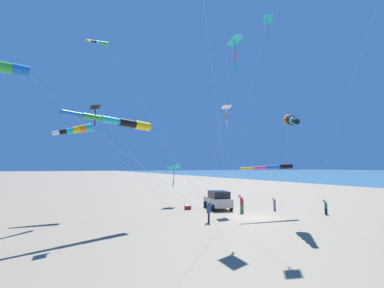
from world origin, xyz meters
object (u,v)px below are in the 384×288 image
at_px(person_bystander_far, 275,204).
at_px(kite_delta_white_trailing, 234,41).
at_px(kite_delta_yellow_midlevel, 174,167).
at_px(kite_windsock_rainbow_low_near, 291,120).
at_px(kite_windsock_striped_overhead, 274,167).
at_px(person_child_grey_jacket, 242,203).
at_px(kite_delta_long_streamer_right, 267,21).
at_px(person_adult_flyer, 209,210).
at_px(kite_windsock_black_fish_shape, 78,129).
at_px(person_child_green_jacket, 326,206).
at_px(cooler_box, 188,207).
at_px(kite_delta_checkered_midright, 226,107).
at_px(kite_windsock_orange_high_right, 122,122).
at_px(parked_car, 218,200).
at_px(kite_delta_green_low_center, 95,108).
at_px(kite_windsock_small_distant, 101,43).

distance_m(person_bystander_far, kite_delta_white_trailing, 16.49).
relative_size(kite_delta_yellow_midlevel, kite_delta_white_trailing, 0.65).
height_order(kite_windsock_rainbow_low_near, kite_windsock_striped_overhead, kite_windsock_rainbow_low_near).
bearing_deg(person_child_grey_jacket, kite_delta_long_streamer_right, 73.59).
bearing_deg(kite_delta_yellow_midlevel, kite_delta_white_trailing, 89.68).
height_order(person_adult_flyer, kite_windsock_black_fish_shape, kite_windsock_black_fish_shape).
bearing_deg(person_child_green_jacket, person_adult_flyer, -3.89).
relative_size(kite_delta_white_trailing, kite_windsock_striped_overhead, 1.88).
bearing_deg(kite_windsock_striped_overhead, kite_delta_yellow_midlevel, -63.66).
bearing_deg(kite_windsock_striped_overhead, cooler_box, -52.77).
xyz_separation_m(kite_delta_long_streamer_right, kite_windsock_black_fish_shape, (12.46, -11.59, -7.63)).
height_order(kite_delta_checkered_midright, kite_windsock_orange_high_right, kite_delta_checkered_midright).
height_order(kite_delta_white_trailing, kite_windsock_orange_high_right, kite_delta_white_trailing).
distance_m(parked_car, kite_windsock_black_fish_shape, 15.38).
distance_m(person_child_grey_jacket, kite_delta_yellow_midlevel, 9.63).
distance_m(cooler_box, person_bystander_far, 8.77).
relative_size(person_adult_flyer, kite_delta_green_low_center, 0.19).
bearing_deg(kite_windsock_black_fish_shape, person_child_green_jacket, 157.18).
height_order(parked_car, kite_windsock_black_fish_shape, kite_windsock_black_fish_shape).
height_order(cooler_box, kite_delta_green_low_center, kite_delta_green_low_center).
height_order(cooler_box, kite_windsock_striped_overhead, kite_windsock_striped_overhead).
distance_m(kite_windsock_small_distant, kite_windsock_rainbow_low_near, 20.66).
xyz_separation_m(person_child_grey_jacket, kite_delta_white_trailing, (3.85, 5.01, 13.25)).
distance_m(kite_delta_green_low_center, kite_windsock_orange_high_right, 2.91).
xyz_separation_m(kite_windsock_rainbow_low_near, kite_windsock_striped_overhead, (-0.83, -3.21, -3.73)).
bearing_deg(kite_delta_green_low_center, person_child_grey_jacket, -165.87).
relative_size(kite_windsock_small_distant, kite_windsock_rainbow_low_near, 1.89).
height_order(kite_delta_long_streamer_right, kite_windsock_orange_high_right, kite_delta_long_streamer_right).
xyz_separation_m(kite_delta_white_trailing, kite_windsock_rainbow_low_near, (-4.66, 0.97, -6.10)).
relative_size(cooler_box, kite_delta_white_trailing, 0.04).
height_order(kite_windsock_black_fish_shape, kite_windsock_small_distant, kite_windsock_small_distant).
bearing_deg(kite_windsock_small_distant, parked_car, 161.36).
xyz_separation_m(person_bystander_far, kite_delta_white_trailing, (7.89, 5.23, 13.50)).
relative_size(person_bystander_far, kite_windsock_black_fish_shape, 0.09).
bearing_deg(cooler_box, kite_windsock_rainbow_low_near, 113.80).
xyz_separation_m(kite_delta_long_streamer_right, kite_windsock_orange_high_right, (9.79, -4.97, -7.67)).
relative_size(kite_delta_checkered_midright, kite_windsock_orange_high_right, 0.69).
bearing_deg(kite_delta_green_low_center, kite_windsock_black_fish_shape, -86.71).
height_order(kite_delta_white_trailing, kite_windsock_striped_overhead, kite_delta_white_trailing).
height_order(parked_car, kite_windsock_orange_high_right, kite_windsock_orange_high_right).
bearing_deg(kite_delta_yellow_midlevel, person_bystander_far, 134.44).
xyz_separation_m(kite_delta_green_low_center, kite_windsock_orange_high_right, (-2.19, -1.82, -0.60)).
height_order(kite_delta_long_streamer_right, kite_delta_green_low_center, kite_delta_long_streamer_right).
bearing_deg(person_child_green_jacket, person_child_grey_jacket, -30.67).
bearing_deg(kite_windsock_striped_overhead, kite_delta_green_low_center, 2.74).
xyz_separation_m(person_adult_flyer, person_child_green_jacket, (-11.69, 0.80, -0.21)).
bearing_deg(parked_car, kite_windsock_rainbow_low_near, 99.42).
xyz_separation_m(kite_windsock_small_distant, kite_delta_green_low_center, (1.67, 10.72, -8.80)).
distance_m(cooler_box, kite_delta_checkered_midright, 11.26).
bearing_deg(kite_delta_white_trailing, person_child_grey_jacket, -127.55).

